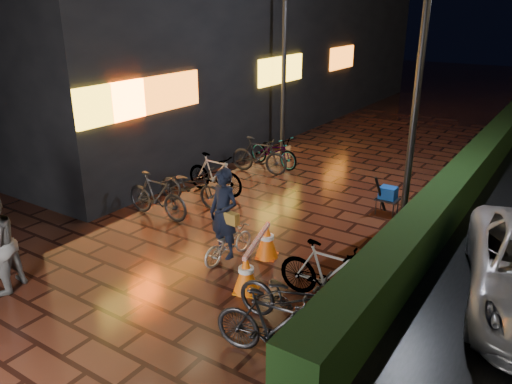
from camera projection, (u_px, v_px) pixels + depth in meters
The scene contains 10 objects.
ground at pixel (190, 275), 9.25m from camera, with size 80.00×80.00×0.00m, color #381911.
hedge at pixel (473, 169), 13.61m from camera, with size 0.70×20.00×1.00m, color black.
storefront_block at pixel (192, 10), 21.55m from camera, with size 12.09×22.00×9.00m.
lamp_post_hedge at pixel (418, 81), 10.46m from camera, with size 0.54×0.28×5.80m.
lamp_post_sf at pixel (284, 60), 15.94m from camera, with size 0.53×0.19×5.54m.
cyclist at pixel (226, 228), 9.54m from camera, with size 0.70×1.36×1.89m.
traffic_barrier at pixel (257, 256), 9.20m from camera, with size 0.88×1.77×0.72m.
cart_assembly at pixel (387, 194), 11.76m from camera, with size 0.53×0.54×0.98m.
parked_bikes_storefront at pixel (224, 170), 13.43m from camera, with size 2.05×5.59×1.07m.
parked_bikes_hedge at pixel (299, 298), 7.57m from camera, with size 2.03×2.37×1.07m.
Camera 1 is at (5.52, -6.08, 4.70)m, focal length 35.00 mm.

